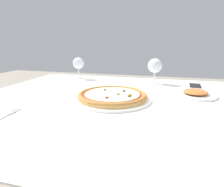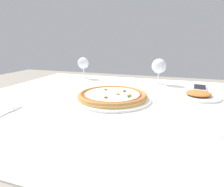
# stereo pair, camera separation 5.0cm
# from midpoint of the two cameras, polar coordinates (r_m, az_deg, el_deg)

# --- Properties ---
(dining_table) EXTENTS (1.37, 1.13, 0.75)m
(dining_table) POSITION_cam_midpoint_polar(r_m,az_deg,el_deg) (0.89, -0.57, -6.79)
(dining_table) COLOR #997047
(dining_table) RESTS_ON ground_plane
(pizza_plate) EXTENTS (0.36, 0.36, 0.04)m
(pizza_plate) POSITION_cam_midpoint_polar(r_m,az_deg,el_deg) (0.86, -1.67, -0.85)
(pizza_plate) COLOR white
(pizza_plate) RESTS_ON dining_table
(fork) EXTENTS (0.04, 0.17, 0.00)m
(fork) POSITION_cam_midpoint_polar(r_m,az_deg,el_deg) (0.79, -31.67, -5.95)
(fork) COLOR silver
(fork) RESTS_ON dining_table
(wine_glass_far_left) EXTENTS (0.09, 0.09, 0.16)m
(wine_glass_far_left) POSITION_cam_midpoint_polar(r_m,az_deg,el_deg) (1.21, 11.80, 8.14)
(wine_glass_far_left) COLOR silver
(wine_glass_far_left) RESTS_ON dining_table
(wine_glass_far_right) EXTENTS (0.08, 0.08, 0.15)m
(wine_glass_far_right) POSITION_cam_midpoint_polar(r_m,az_deg,el_deg) (1.38, -11.24, 8.86)
(wine_glass_far_right) COLOR silver
(wine_glass_far_right) RESTS_ON dining_table
(cell_phone) EXTENTS (0.08, 0.15, 0.01)m
(cell_phone) POSITION_cam_midpoint_polar(r_m,az_deg,el_deg) (1.20, 22.90, 2.01)
(cell_phone) COLOR white
(cell_phone) RESTS_ON dining_table
(side_plate) EXTENTS (0.20, 0.20, 0.03)m
(side_plate) POSITION_cam_midpoint_polar(r_m,az_deg,el_deg) (1.00, 22.71, -0.06)
(side_plate) COLOR white
(side_plate) RESTS_ON dining_table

